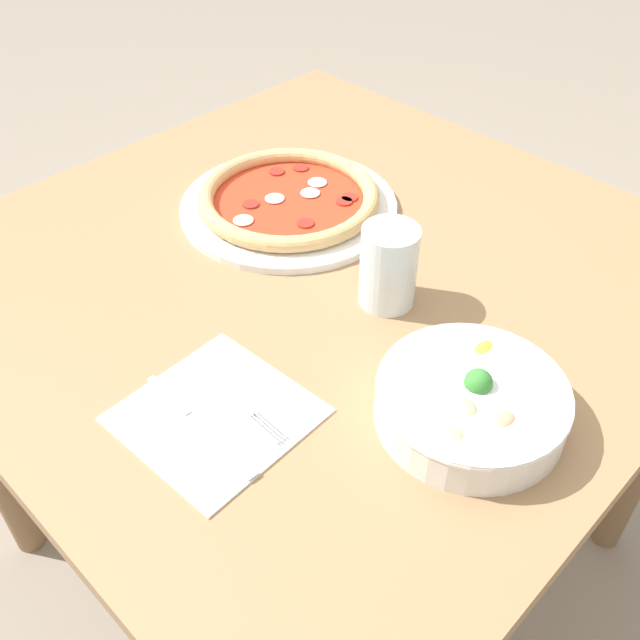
% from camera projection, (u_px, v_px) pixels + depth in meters
% --- Properties ---
extents(ground_plane, '(8.00, 8.00, 0.00)m').
position_uv_depth(ground_plane, '(319.00, 538.00, 1.53)').
color(ground_plane, gray).
extents(dining_table, '(1.01, 1.01, 0.73)m').
position_uv_depth(dining_table, '(318.00, 318.00, 1.11)').
color(dining_table, '#99724C').
rests_on(dining_table, ground_plane).
extents(pizza, '(0.35, 0.35, 0.04)m').
position_uv_depth(pizza, '(289.00, 200.00, 1.14)').
color(pizza, white).
rests_on(pizza, dining_table).
extents(bowl, '(0.22, 0.22, 0.07)m').
position_uv_depth(bowl, '(472.00, 401.00, 0.80)').
color(bowl, white).
rests_on(bowl, dining_table).
extents(napkin, '(0.20, 0.20, 0.00)m').
position_uv_depth(napkin, '(216.00, 415.00, 0.82)').
color(napkin, white).
rests_on(napkin, dining_table).
extents(fork, '(0.02, 0.17, 0.00)m').
position_uv_depth(fork, '(234.00, 398.00, 0.84)').
color(fork, silver).
rests_on(fork, napkin).
extents(knife, '(0.02, 0.20, 0.01)m').
position_uv_depth(knife, '(195.00, 420.00, 0.81)').
color(knife, silver).
rests_on(knife, napkin).
extents(glass, '(0.08, 0.08, 0.12)m').
position_uv_depth(glass, '(389.00, 266.00, 0.94)').
color(glass, silver).
rests_on(glass, dining_table).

